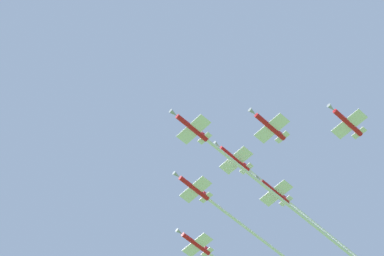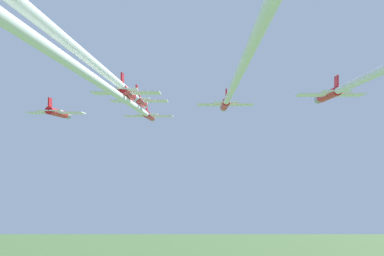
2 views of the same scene
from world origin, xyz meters
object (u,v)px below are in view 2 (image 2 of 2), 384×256
(jet_port_inner, at_px, (58,113))
(jet_port_outer, at_px, (114,80))
(jet_lead, at_px, (127,101))
(jet_starboard_inner, at_px, (233,86))
(jet_port_trail, at_px, (127,93))

(jet_port_inner, bearing_deg, jet_port_outer, -63.66)
(jet_lead, relative_size, jet_starboard_inner, 1.15)
(jet_port_inner, relative_size, jet_port_outer, 0.18)
(jet_lead, height_order, jet_port_inner, jet_lead)
(jet_port_inner, height_order, jet_port_trail, jet_port_trail)
(jet_lead, distance_m, jet_port_outer, 10.40)
(jet_port_trail, bearing_deg, jet_port_inner, 129.81)
(jet_port_inner, distance_m, jet_port_outer, 30.02)
(jet_port_trail, bearing_deg, jet_lead, -90.00)
(jet_starboard_inner, height_order, jet_port_trail, jet_port_trail)
(jet_port_outer, bearing_deg, jet_port_inner, 116.34)
(jet_port_outer, relative_size, jet_port_trail, 5.59)
(jet_starboard_inner, distance_m, jet_port_outer, 13.54)
(jet_lead, height_order, jet_port_outer, jet_port_outer)
(jet_starboard_inner, relative_size, jet_port_trail, 5.41)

